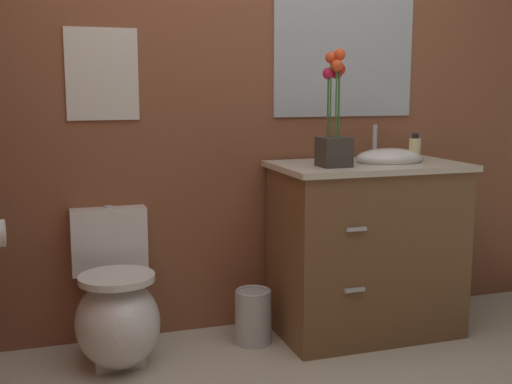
{
  "coord_description": "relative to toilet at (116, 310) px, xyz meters",
  "views": [
    {
      "loc": [
        -1.05,
        -1.74,
        1.25
      ],
      "look_at": [
        -0.11,
        1.08,
        0.77
      ],
      "focal_mm": 45.3,
      "sensor_mm": 36.0,
      "label": 1
    }
  ],
  "objects": [
    {
      "name": "flower_vase",
      "position": [
        1.03,
        -0.11,
        0.82
      ],
      "size": [
        0.14,
        0.14,
        0.55
      ],
      "color": "#38332D",
      "rests_on": "vanity_cabinet"
    },
    {
      "name": "trash_bin",
      "position": [
        0.66,
        0.0,
        -0.11
      ],
      "size": [
        0.18,
        0.18,
        0.27
      ],
      "color": "#B7B7BC",
      "rests_on": "ground_plane"
    },
    {
      "name": "wall_poster",
      "position": [
        0.0,
        0.27,
        1.07
      ],
      "size": [
        0.34,
        0.01,
        0.43
      ],
      "primitive_type": "cube",
      "color": "silver"
    },
    {
      "name": "toilet",
      "position": [
        0.0,
        0.0,
        0.0
      ],
      "size": [
        0.38,
        0.59,
        0.69
      ],
      "color": "white",
      "rests_on": "ground_plane"
    },
    {
      "name": "wall_back",
      "position": [
        0.97,
        0.3,
        1.01
      ],
      "size": [
        4.14,
        0.05,
        2.5
      ],
      "primitive_type": "cube",
      "color": "brown",
      "rests_on": "ground_plane"
    },
    {
      "name": "vanity_cabinet",
      "position": [
        1.26,
        -0.03,
        0.21
      ],
      "size": [
        0.94,
        0.56,
        1.06
      ],
      "color": "brown",
      "rests_on": "ground_plane"
    },
    {
      "name": "soap_bottle",
      "position": [
        1.49,
        -0.08,
        0.7
      ],
      "size": [
        0.06,
        0.06,
        0.15
      ],
      "color": "beige",
      "rests_on": "vanity_cabinet"
    },
    {
      "name": "wall_mirror",
      "position": [
        1.26,
        0.27,
        1.21
      ],
      "size": [
        0.8,
        0.01,
        0.7
      ],
      "primitive_type": "cube",
      "color": "#B2BCC6"
    }
  ]
}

